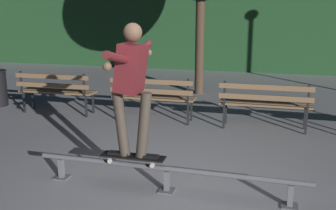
{
  "coord_description": "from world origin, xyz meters",
  "views": [
    {
      "loc": [
        1.18,
        -4.1,
        2.09
      ],
      "look_at": [
        -0.21,
        0.84,
        0.85
      ],
      "focal_mm": 42.19,
      "sensor_mm": 36.0,
      "label": 1
    }
  ],
  "objects_px": {
    "grind_rail": "(167,173)",
    "skateboard": "(133,157)",
    "park_bench_left_center": "(153,94)",
    "park_bench_leftmost": "(55,88)",
    "skateboarder": "(131,80)",
    "park_bench_right_center": "(265,101)"
  },
  "relations": [
    {
      "from": "grind_rail",
      "to": "park_bench_right_center",
      "type": "bearing_deg",
      "value": 70.46
    },
    {
      "from": "skateboard",
      "to": "skateboarder",
      "type": "height_order",
      "value": "skateboarder"
    },
    {
      "from": "grind_rail",
      "to": "skateboard",
      "type": "height_order",
      "value": "skateboard"
    },
    {
      "from": "skateboarder",
      "to": "park_bench_leftmost",
      "type": "distance_m",
      "value": 4.0
    },
    {
      "from": "park_bench_leftmost",
      "to": "park_bench_left_center",
      "type": "height_order",
      "value": "same"
    },
    {
      "from": "grind_rail",
      "to": "skateboard",
      "type": "relative_size",
      "value": 4.2
    },
    {
      "from": "skateboarder",
      "to": "park_bench_right_center",
      "type": "distance_m",
      "value": 3.25
    },
    {
      "from": "park_bench_leftmost",
      "to": "park_bench_left_center",
      "type": "xyz_separation_m",
      "value": [
        2.08,
        0.0,
        0.0
      ]
    },
    {
      "from": "skateboarder",
      "to": "park_bench_left_center",
      "type": "distance_m",
      "value": 3.0
    },
    {
      "from": "park_bench_left_center",
      "to": "park_bench_right_center",
      "type": "distance_m",
      "value": 2.08
    },
    {
      "from": "grind_rail",
      "to": "park_bench_left_center",
      "type": "bearing_deg",
      "value": 110.96
    },
    {
      "from": "park_bench_leftmost",
      "to": "park_bench_left_center",
      "type": "distance_m",
      "value": 2.08
    },
    {
      "from": "skateboard",
      "to": "skateboarder",
      "type": "bearing_deg",
      "value": 0.71
    },
    {
      "from": "grind_rail",
      "to": "park_bench_left_center",
      "type": "distance_m",
      "value": 3.03
    },
    {
      "from": "skateboarder",
      "to": "park_bench_left_center",
      "type": "bearing_deg",
      "value": 103.22
    },
    {
      "from": "skateboarder",
      "to": "park_bench_right_center",
      "type": "xyz_separation_m",
      "value": [
        1.42,
        2.81,
        -0.78
      ]
    },
    {
      "from": "park_bench_left_center",
      "to": "skateboard",
      "type": "bearing_deg",
      "value": -76.83
    },
    {
      "from": "park_bench_leftmost",
      "to": "park_bench_right_center",
      "type": "height_order",
      "value": "same"
    },
    {
      "from": "skateboard",
      "to": "park_bench_right_center",
      "type": "xyz_separation_m",
      "value": [
        1.42,
        2.81,
        0.15
      ]
    },
    {
      "from": "park_bench_left_center",
      "to": "grind_rail",
      "type": "bearing_deg",
      "value": -69.04
    },
    {
      "from": "park_bench_left_center",
      "to": "park_bench_leftmost",
      "type": "bearing_deg",
      "value": 180.0
    },
    {
      "from": "grind_rail",
      "to": "park_bench_left_center",
      "type": "xyz_separation_m",
      "value": [
        -1.08,
        2.81,
        0.3
      ]
    }
  ]
}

